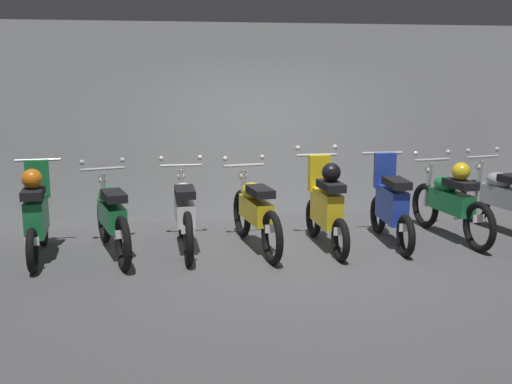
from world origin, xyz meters
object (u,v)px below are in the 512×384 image
(motorbike_slot_4, at_px, (255,211))
(motorbike_slot_8, at_px, (504,198))
(motorbike_slot_2, at_px, (112,216))
(motorbike_slot_6, at_px, (391,205))
(motorbike_slot_7, at_px, (451,201))
(motorbike_slot_1, at_px, (36,213))
(motorbike_slot_5, at_px, (326,205))
(motorbike_slot_3, at_px, (184,212))

(motorbike_slot_4, distance_m, motorbike_slot_8, 3.61)
(motorbike_slot_2, bearing_deg, motorbike_slot_6, -3.43)
(motorbike_slot_7, xyz_separation_m, motorbike_slot_8, (0.90, 0.13, -0.04))
(motorbike_slot_7, bearing_deg, motorbike_slot_8, 8.42)
(motorbike_slot_1, xyz_separation_m, motorbike_slot_8, (6.31, -0.08, -0.07))
(motorbike_slot_2, distance_m, motorbike_slot_5, 2.72)
(motorbike_slot_5, distance_m, motorbike_slot_8, 2.71)
(motorbike_slot_1, bearing_deg, motorbike_slot_7, -2.23)
(motorbike_slot_3, distance_m, motorbike_slot_8, 4.51)
(motorbike_slot_2, relative_size, motorbike_slot_8, 0.99)
(motorbike_slot_4, xyz_separation_m, motorbike_slot_7, (2.71, -0.07, 0.04))
(motorbike_slot_2, distance_m, motorbike_slot_8, 5.41)
(motorbike_slot_5, bearing_deg, motorbike_slot_2, 175.07)
(motorbike_slot_3, height_order, motorbike_slot_4, same)
(motorbike_slot_5, distance_m, motorbike_slot_6, 0.91)
(motorbike_slot_3, height_order, motorbike_slot_5, motorbike_slot_5)
(motorbike_slot_1, relative_size, motorbike_slot_2, 0.87)
(motorbike_slot_1, relative_size, motorbike_slot_4, 0.86)
(motorbike_slot_2, xyz_separation_m, motorbike_slot_8, (5.41, -0.03, 0.00))
(motorbike_slot_3, height_order, motorbike_slot_7, same)
(motorbike_slot_7, bearing_deg, motorbike_slot_1, 177.77)
(motorbike_slot_4, distance_m, motorbike_slot_5, 0.92)
(motorbike_slot_5, xyz_separation_m, motorbike_slot_7, (1.80, 0.07, -0.04))
(motorbike_slot_1, xyz_separation_m, motorbike_slot_7, (5.41, -0.21, -0.04))
(motorbike_slot_2, height_order, motorbike_slot_6, motorbike_slot_6)
(motorbike_slot_1, relative_size, motorbike_slot_6, 1.00)
(motorbike_slot_7, bearing_deg, motorbike_slot_4, 178.62)
(motorbike_slot_1, distance_m, motorbike_slot_3, 1.81)
(motorbike_slot_1, relative_size, motorbike_slot_5, 1.00)
(motorbike_slot_5, xyz_separation_m, motorbike_slot_6, (0.91, 0.02, -0.04))
(motorbike_slot_2, height_order, motorbike_slot_3, same)
(motorbike_slot_4, bearing_deg, motorbike_slot_6, -3.85)
(motorbike_slot_3, relative_size, motorbike_slot_8, 1.00)
(motorbike_slot_6, distance_m, motorbike_slot_7, 0.90)
(motorbike_slot_5, xyz_separation_m, motorbike_slot_8, (2.70, 0.21, -0.08))
(motorbike_slot_2, height_order, motorbike_slot_5, motorbike_slot_5)
(motorbike_slot_8, bearing_deg, motorbike_slot_1, 179.30)
(motorbike_slot_5, height_order, motorbike_slot_7, motorbike_slot_5)
(motorbike_slot_4, relative_size, motorbike_slot_5, 1.16)
(motorbike_slot_3, distance_m, motorbike_slot_6, 2.72)
(motorbike_slot_1, distance_m, motorbike_slot_7, 5.42)
(motorbike_slot_3, relative_size, motorbike_slot_4, 1.00)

